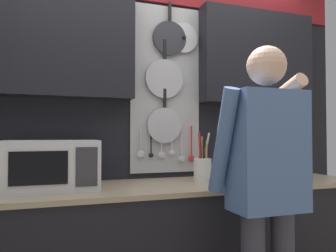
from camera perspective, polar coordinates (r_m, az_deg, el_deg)
name	(u,v)px	position (r m, az deg, el deg)	size (l,w,h in m)	color
back_wall_unit	(164,93)	(2.46, -0.74, 5.74)	(3.13, 0.20, 2.49)	black
microwave	(51,165)	(2.04, -19.69, -6.42)	(0.53, 0.35, 0.29)	silver
knife_block	(271,166)	(2.53, 17.47, -6.69)	(0.12, 0.16, 0.25)	brown
utensil_crock	(203,169)	(2.25, 6.07, -7.41)	(0.12, 0.12, 0.34)	white
person	(266,176)	(1.79, 16.70, -8.33)	(0.54, 0.64, 1.68)	#383842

